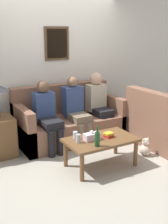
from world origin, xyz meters
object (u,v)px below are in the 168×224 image
object	(u,v)px
person_right	(99,102)
person_middle	(76,108)
teddy_bear	(145,148)
couch_main	(69,122)
drinking_glass	(75,135)
person_left	(47,114)
coffee_table	(101,142)
wine_bottle	(97,139)

from	to	relation	value
person_right	person_middle	bearing A→B (deg)	-172.04
teddy_bear	person_right	bearing A→B (deg)	98.05
couch_main	teddy_bear	xyz separation A→B (m)	(0.72, -1.27, -0.20)
couch_main	teddy_bear	world-z (taller)	couch_main
person_middle	teddy_bear	world-z (taller)	person_middle
drinking_glass	person_middle	world-z (taller)	person_middle
person_right	couch_main	bearing A→B (deg)	167.14
person_middle	teddy_bear	size ratio (longest dim) A/B	4.01
person_left	teddy_bear	distance (m)	1.69
person_middle	person_right	size ratio (longest dim) A/B	0.98
coffee_table	teddy_bear	bearing A→B (deg)	-3.42
drinking_glass	person_left	bearing A→B (deg)	96.55
wine_bottle	coffee_table	bearing A→B (deg)	46.46
coffee_table	drinking_glass	distance (m)	0.39
person_middle	wine_bottle	bearing A→B (deg)	-105.08
person_left	person_right	bearing A→B (deg)	5.43
drinking_glass	person_right	world-z (taller)	person_right
drinking_glass	person_middle	bearing A→B (deg)	61.39
coffee_table	person_right	distance (m)	1.31
wine_bottle	person_right	world-z (taller)	person_right
wine_bottle	person_left	world-z (taller)	person_left
couch_main	coffee_table	world-z (taller)	couch_main
drinking_glass	coffee_table	bearing A→B (deg)	-27.97
couch_main	coffee_table	distance (m)	1.22
couch_main	person_middle	world-z (taller)	person_middle
couch_main	person_right	bearing A→B (deg)	-12.86
coffee_table	person_left	distance (m)	1.10
person_left	teddy_bear	size ratio (longest dim) A/B	3.91
person_right	person_left	bearing A→B (deg)	-174.57
drinking_glass	person_right	distance (m)	1.36
coffee_table	wine_bottle	xyz separation A→B (m)	(-0.20, -0.21, 0.17)
coffee_table	person_right	world-z (taller)	person_right
drinking_glass	wine_bottle	bearing A→B (deg)	-70.93
person_left	person_middle	xyz separation A→B (m)	(0.55, 0.03, 0.01)
person_left	person_right	size ratio (longest dim) A/B	0.96
couch_main	coffee_table	bearing A→B (deg)	-94.60
drinking_glass	person_left	xyz separation A→B (m)	(-0.09, 0.81, 0.13)
wine_bottle	person_left	distance (m)	1.22
person_middle	teddy_bear	bearing A→B (deg)	-57.22
coffee_table	person_middle	world-z (taller)	person_middle
couch_main	drinking_glass	size ratio (longest dim) A/B	17.32
couch_main	person_right	distance (m)	0.66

